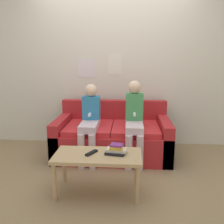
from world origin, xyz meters
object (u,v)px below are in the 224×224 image
person_left (90,119)px  person_right (134,118)px  coffee_table (98,159)px  couch (113,137)px  tv_remote (91,153)px

person_left → person_right: person_right is taller
person_left → person_right: bearing=0.8°
coffee_table → couch: bearing=85.5°
couch → person_left: 0.49m
coffee_table → person_left: person_left is taller
coffee_table → person_left: (-0.21, 0.87, 0.21)m
person_left → coffee_table: bearing=-76.1°
couch → tv_remote: couch is taller
coffee_table → person_left: size_ratio=0.87×
coffee_table → tv_remote: size_ratio=5.39×
person_right → tv_remote: (-0.46, -0.87, -0.17)m
coffee_table → tv_remote: bearing=174.5°
person_left → person_right: size_ratio=0.95×
couch → person_right: bearing=-33.0°
person_right → tv_remote: bearing=-117.9°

